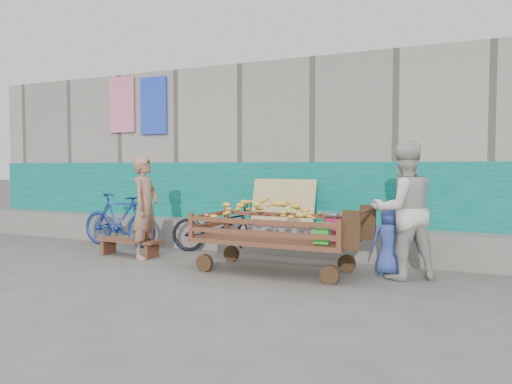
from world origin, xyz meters
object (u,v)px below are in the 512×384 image
at_px(bench, 129,243).
at_px(bicycle_blue, 119,220).
at_px(vendor_man, 145,207).
at_px(banana_cart, 273,223).
at_px(bicycle_dark, 220,226).
at_px(woman, 403,210).
at_px(child, 389,240).

relative_size(bench, bicycle_blue, 0.69).
bearing_deg(bench, vendor_man, -7.12).
distance_m(vendor_man, bicycle_blue, 1.31).
distance_m(banana_cart, bicycle_dark, 1.63).
xyz_separation_m(vendor_man, bicycle_blue, (-1.07, 0.69, -0.30)).
relative_size(bench, woman, 0.62).
bearing_deg(vendor_man, bench, 72.90).
bearing_deg(vendor_man, woman, -96.17).
height_order(bench, vendor_man, vendor_man).
bearing_deg(bench, bicycle_blue, 138.73).
height_order(child, bicycle_dark, child).
height_order(bench, woman, woman).
height_order(banana_cart, woman, woman).
height_order(bench, bicycle_blue, bicycle_blue).
bearing_deg(bicycle_blue, banana_cart, -103.96).
xyz_separation_m(banana_cart, bicycle_blue, (-3.11, 0.76, -0.18)).
relative_size(child, bicycle_blue, 0.58).
bearing_deg(woman, bicycle_blue, -39.70).
xyz_separation_m(woman, bicycle_blue, (-4.66, 0.45, -0.37)).
height_order(banana_cart, child, banana_cart).
height_order(vendor_man, bicycle_dark, vendor_man).
xyz_separation_m(banana_cart, vendor_man, (-2.04, 0.07, 0.12)).
height_order(bench, child, child).
distance_m(banana_cart, child, 1.45).
distance_m(banana_cart, woman, 1.60).
bearing_deg(child, banana_cart, 2.58).
distance_m(bench, woman, 3.98).
bearing_deg(banana_cart, bench, 177.42).
relative_size(vendor_man, woman, 0.91).
distance_m(banana_cart, bicycle_blue, 3.20).
bearing_deg(bench, bicycle_dark, 38.60).
relative_size(banana_cart, bicycle_blue, 1.47).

